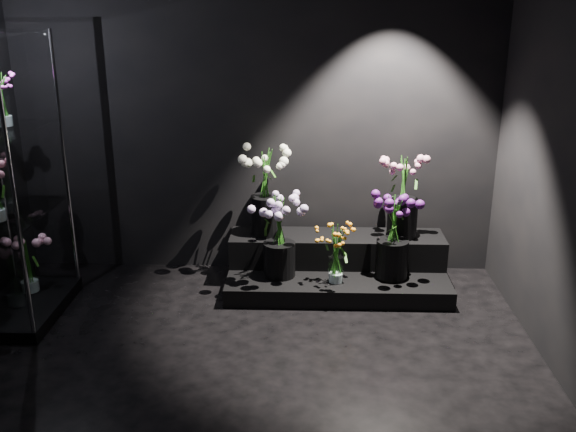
{
  "coord_description": "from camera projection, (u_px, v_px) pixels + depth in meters",
  "views": [
    {
      "loc": [
        0.43,
        -3.25,
        2.26
      ],
      "look_at": [
        0.29,
        1.2,
        0.75
      ],
      "focal_mm": 40.0,
      "sensor_mm": 36.0,
      "label": 1
    }
  ],
  "objects": [
    {
      "name": "bouquet_purple",
      "position": [
        393.0,
        235.0,
        5.01
      ],
      "size": [
        0.37,
        0.37,
        0.68
      ],
      "rotation": [
        0.0,
        0.0,
        0.24
      ],
      "color": "black",
      "rests_on": "display_riser"
    },
    {
      "name": "wall_front",
      "position": [
        119.0,
        393.0,
        1.48
      ],
      "size": [
        4.0,
        0.0,
        4.0
      ],
      "primitive_type": "plane",
      "rotation": [
        -1.57,
        0.0,
        0.0
      ],
      "color": "black",
      "rests_on": "floor"
    },
    {
      "name": "display_riser",
      "position": [
        337.0,
        266.0,
        5.3
      ],
      "size": [
        1.78,
        0.79,
        0.39
      ],
      "color": "black",
      "rests_on": "floor"
    },
    {
      "name": "bouquet_lilac",
      "position": [
        279.0,
        231.0,
        5.03
      ],
      "size": [
        0.49,
        0.49,
        0.66
      ],
      "rotation": [
        0.0,
        0.0,
        -0.32
      ],
      "color": "black",
      "rests_on": "display_riser"
    },
    {
      "name": "bouquet_cream_roses",
      "position": [
        266.0,
        186.0,
        5.23
      ],
      "size": [
        0.47,
        0.47,
        0.72
      ],
      "rotation": [
        0.0,
        0.0,
        -0.35
      ],
      "color": "black",
      "rests_on": "display_riser"
    },
    {
      "name": "bouquet_pink_roses",
      "position": [
        404.0,
        191.0,
        5.17
      ],
      "size": [
        0.43,
        0.43,
        0.68
      ],
      "rotation": [
        0.0,
        0.0,
        -0.28
      ],
      "color": "black",
      "rests_on": "display_riser"
    },
    {
      "name": "display_case",
      "position": [
        6.0,
        183.0,
        4.52
      ],
      "size": [
        0.56,
        0.93,
        2.06
      ],
      "color": "black",
      "rests_on": "floor"
    },
    {
      "name": "floor",
      "position": [
        234.0,
        398.0,
        3.82
      ],
      "size": [
        4.0,
        4.0,
        0.0
      ],
      "primitive_type": "plane",
      "color": "black",
      "rests_on": "ground"
    },
    {
      "name": "bouquet_orange_bells",
      "position": [
        336.0,
        253.0,
        4.96
      ],
      "size": [
        0.27,
        0.27,
        0.47
      ],
      "rotation": [
        0.0,
        0.0,
        -0.05
      ],
      "color": "white",
      "rests_on": "display_riser"
    },
    {
      "name": "wall_back",
      "position": [
        256.0,
        109.0,
        5.26
      ],
      "size": [
        4.0,
        0.0,
        4.0
      ],
      "primitive_type": "plane",
      "rotation": [
        1.57,
        0.0,
        0.0
      ],
      "color": "black",
      "rests_on": "floor"
    },
    {
      "name": "bouquet_case_magenta",
      "position": [
        1.0,
        98.0,
        4.45
      ],
      "size": [
        0.22,
        0.22,
        0.38
      ],
      "rotation": [
        0.0,
        0.0,
        0.01
      ],
      "color": "white",
      "rests_on": "display_case"
    },
    {
      "name": "bouquet_case_base_pink",
      "position": [
        27.0,
        262.0,
        4.93
      ],
      "size": [
        0.34,
        0.34,
        0.46
      ],
      "rotation": [
        0.0,
        0.0,
        -0.13
      ],
      "color": "white",
      "rests_on": "display_case"
    }
  ]
}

